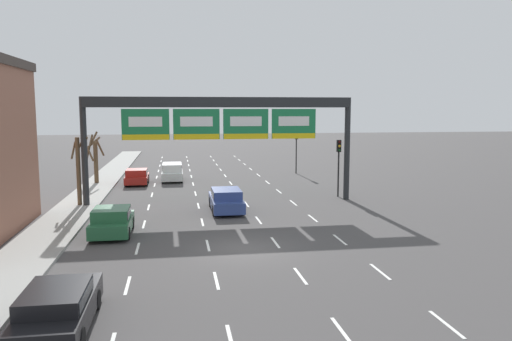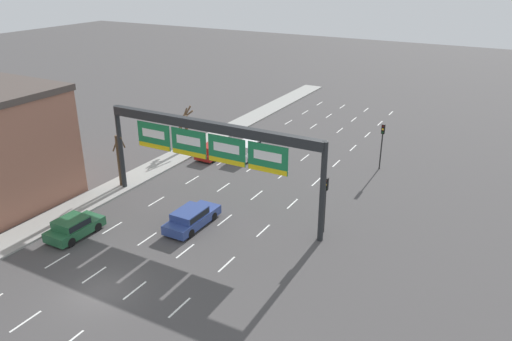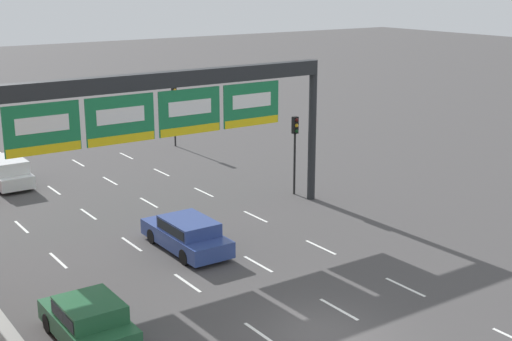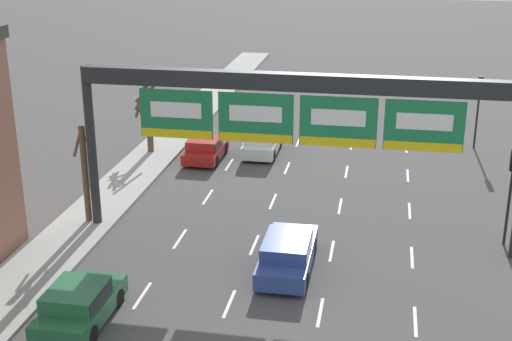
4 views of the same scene
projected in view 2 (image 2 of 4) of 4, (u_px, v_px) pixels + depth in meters
The scene contains 11 objects.
ground_plane at pixel (102, 291), 29.54m from camera, with size 220.00×220.00×0.00m, color #474444.
lane_dashes at pixel (224, 203), 40.44m from camera, with size 10.02×67.00×0.01m.
sign_gantry at pixel (209, 138), 36.68m from camera, with size 18.51×0.70×7.32m.
car_red at pixel (212, 151), 49.58m from camera, with size 1.93×3.92×1.34m.
suv_white at pixel (247, 149), 49.56m from camera, with size 1.88×4.16×1.60m.
car_green at pixel (74, 226), 35.21m from camera, with size 1.98×4.07×1.45m.
car_blue at pixel (191, 217), 36.50m from camera, with size 1.96×4.89×1.44m.
traffic_light_near_gantry at pixel (382, 137), 45.86m from camera, with size 0.30×0.35×4.39m.
traffic_light_mid_block at pixel (325, 194), 34.86m from camera, with size 0.30×0.35×4.25m.
tree_bare_closest at pixel (119, 158), 42.36m from camera, with size 1.17×1.00×4.73m.
tree_bare_second at pixel (186, 128), 50.99m from camera, with size 1.70×1.76×4.42m.
Camera 2 is at (19.86, -17.01, 17.99)m, focal length 35.00 mm.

